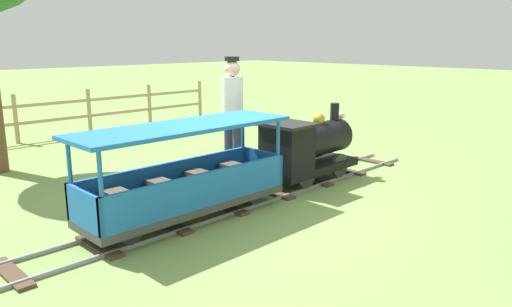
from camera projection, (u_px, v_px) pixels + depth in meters
The scene contains 6 objects.
ground_plane at pixel (247, 201), 5.70m from camera, with size 60.00×60.00×0.00m, color #75934C.
track at pixel (249, 199), 5.72m from camera, with size 0.67×6.05×0.04m.
locomotive at pixel (307, 147), 6.33m from camera, with size 0.63×1.45×0.96m.
passenger_car at pixel (186, 181), 5.01m from camera, with size 0.73×2.35×0.97m.
conductor_person at pixel (232, 105), 6.75m from camera, with size 0.30×0.30×1.62m.
fence_section at pixel (54, 113), 9.30m from camera, with size 0.08×7.13×0.90m.
Camera 1 is at (3.92, -3.75, 1.83)m, focal length 34.30 mm.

